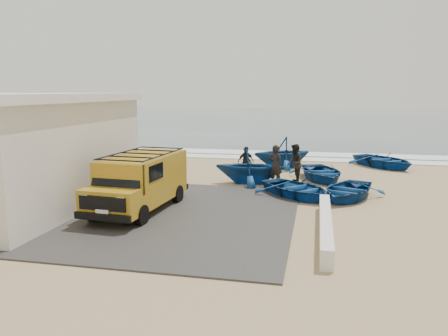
{
  "coord_description": "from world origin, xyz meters",
  "views": [
    {
      "loc": [
        4.65,
        -16.41,
        4.38
      ],
      "look_at": [
        0.86,
        1.23,
        1.2
      ],
      "focal_mm": 35.0,
      "sensor_mm": 36.0,
      "label": 1
    }
  ],
  "objects_px": {
    "boat_near_right": "(347,190)",
    "fisherman_middle": "(294,163)",
    "boat_near_left": "(297,188)",
    "boat_far_right": "(383,160)",
    "boat_mid_left": "(250,166)",
    "boat_far_left": "(282,152)",
    "fisherman_back": "(246,162)",
    "boat_mid_right": "(321,172)",
    "fisherman_front": "(276,165)",
    "parapet": "(325,225)",
    "van": "(140,180)"
  },
  "relations": [
    {
      "from": "boat_near_left",
      "to": "fisherman_middle",
      "type": "xyz_separation_m",
      "value": [
        -0.26,
        2.96,
        0.57
      ]
    },
    {
      "from": "boat_near_right",
      "to": "fisherman_middle",
      "type": "xyz_separation_m",
      "value": [
        -2.32,
        2.79,
        0.58
      ]
    },
    {
      "from": "boat_mid_left",
      "to": "boat_far_right",
      "type": "relative_size",
      "value": 0.81
    },
    {
      "from": "fisherman_front",
      "to": "boat_mid_right",
      "type": "bearing_deg",
      "value": -117.86
    },
    {
      "from": "boat_far_right",
      "to": "boat_near_right",
      "type": "bearing_deg",
      "value": -145.39
    },
    {
      "from": "boat_mid_right",
      "to": "fisherman_back",
      "type": "xyz_separation_m",
      "value": [
        -3.82,
        0.05,
        0.39
      ]
    },
    {
      "from": "van",
      "to": "boat_near_right",
      "type": "distance_m",
      "value": 8.41
    },
    {
      "from": "parapet",
      "to": "fisherman_middle",
      "type": "xyz_separation_m",
      "value": [
        -1.38,
        7.59,
        0.67
      ]
    },
    {
      "from": "fisherman_back",
      "to": "boat_near_right",
      "type": "bearing_deg",
      "value": -74.33
    },
    {
      "from": "parapet",
      "to": "fisherman_middle",
      "type": "distance_m",
      "value": 7.75
    },
    {
      "from": "fisherman_front",
      "to": "fisherman_back",
      "type": "height_order",
      "value": "fisherman_front"
    },
    {
      "from": "boat_far_right",
      "to": "fisherman_middle",
      "type": "distance_m",
      "value": 7.33
    },
    {
      "from": "van",
      "to": "boat_near_left",
      "type": "relative_size",
      "value": 1.41
    },
    {
      "from": "boat_near_right",
      "to": "fisherman_front",
      "type": "height_order",
      "value": "fisherman_front"
    },
    {
      "from": "fisherman_middle",
      "to": "boat_near_left",
      "type": "bearing_deg",
      "value": 3.61
    },
    {
      "from": "boat_near_left",
      "to": "boat_far_right",
      "type": "relative_size",
      "value": 0.9
    },
    {
      "from": "parapet",
      "to": "boat_mid_left",
      "type": "relative_size",
      "value": 1.84
    },
    {
      "from": "boat_far_right",
      "to": "fisherman_middle",
      "type": "height_order",
      "value": "fisherman_middle"
    },
    {
      "from": "van",
      "to": "fisherman_front",
      "type": "xyz_separation_m",
      "value": [
        4.47,
        5.46,
        -0.19
      ]
    },
    {
      "from": "boat_near_left",
      "to": "fisherman_front",
      "type": "bearing_deg",
      "value": 71.76
    },
    {
      "from": "van",
      "to": "boat_near_right",
      "type": "bearing_deg",
      "value": 28.36
    },
    {
      "from": "boat_mid_right",
      "to": "boat_far_right",
      "type": "relative_size",
      "value": 0.95
    },
    {
      "from": "boat_far_right",
      "to": "boat_far_left",
      "type": "bearing_deg",
      "value": 154.6
    },
    {
      "from": "van",
      "to": "boat_mid_right",
      "type": "height_order",
      "value": "van"
    },
    {
      "from": "parapet",
      "to": "van",
      "type": "bearing_deg",
      "value": 168.51
    },
    {
      "from": "boat_near_left",
      "to": "fisherman_middle",
      "type": "distance_m",
      "value": 3.03
    },
    {
      "from": "boat_near_left",
      "to": "boat_far_right",
      "type": "height_order",
      "value": "boat_far_right"
    },
    {
      "from": "boat_mid_left",
      "to": "fisherman_front",
      "type": "relative_size",
      "value": 1.69
    },
    {
      "from": "boat_near_left",
      "to": "fisherman_back",
      "type": "relative_size",
      "value": 2.3
    },
    {
      "from": "fisherman_middle",
      "to": "fisherman_back",
      "type": "bearing_deg",
      "value": -112.82
    },
    {
      "from": "boat_near_right",
      "to": "boat_mid_right",
      "type": "height_order",
      "value": "boat_mid_right"
    },
    {
      "from": "boat_near_left",
      "to": "fisherman_back",
      "type": "xyz_separation_m",
      "value": [
        -2.8,
        3.96,
        0.41
      ]
    },
    {
      "from": "boat_far_left",
      "to": "fisherman_back",
      "type": "height_order",
      "value": "boat_far_left"
    },
    {
      "from": "van",
      "to": "boat_near_right",
      "type": "xyz_separation_m",
      "value": [
        7.63,
        3.45,
        -0.78
      ]
    },
    {
      "from": "boat_mid_left",
      "to": "boat_mid_right",
      "type": "bearing_deg",
      "value": -68.58
    },
    {
      "from": "boat_near_right",
      "to": "boat_far_left",
      "type": "bearing_deg",
      "value": 136.03
    },
    {
      "from": "boat_far_left",
      "to": "fisherman_front",
      "type": "relative_size",
      "value": 1.77
    },
    {
      "from": "van",
      "to": "boat_far_left",
      "type": "relative_size",
      "value": 1.5
    },
    {
      "from": "boat_far_left",
      "to": "fisherman_middle",
      "type": "relative_size",
      "value": 1.8
    },
    {
      "from": "boat_mid_left",
      "to": "boat_far_right",
      "type": "xyz_separation_m",
      "value": [
        6.93,
        6.11,
        -0.44
      ]
    },
    {
      "from": "boat_far_left",
      "to": "fisherman_middle",
      "type": "height_order",
      "value": "fisherman_middle"
    },
    {
      "from": "boat_mid_right",
      "to": "boat_far_left",
      "type": "distance_m",
      "value": 3.91
    },
    {
      "from": "boat_near_right",
      "to": "boat_far_left",
      "type": "distance_m",
      "value": 7.67
    },
    {
      "from": "boat_far_right",
      "to": "fisherman_back",
      "type": "relative_size",
      "value": 2.55
    },
    {
      "from": "parapet",
      "to": "boat_near_right",
      "type": "height_order",
      "value": "boat_near_right"
    },
    {
      "from": "boat_near_right",
      "to": "fisherman_front",
      "type": "bearing_deg",
      "value": 168.44
    },
    {
      "from": "boat_mid_right",
      "to": "fisherman_front",
      "type": "distance_m",
      "value": 2.79
    },
    {
      "from": "boat_far_right",
      "to": "fisherman_middle",
      "type": "relative_size",
      "value": 2.13
    },
    {
      "from": "parapet",
      "to": "fisherman_back",
      "type": "height_order",
      "value": "fisherman_back"
    },
    {
      "from": "fisherman_front",
      "to": "parapet",
      "type": "bearing_deg",
      "value": 130.9
    }
  ]
}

